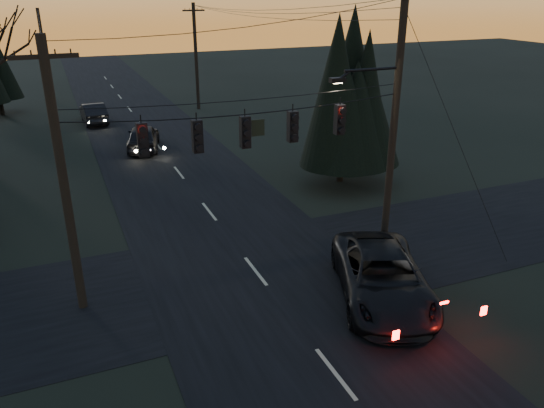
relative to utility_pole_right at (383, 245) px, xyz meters
name	(u,v)px	position (x,y,z in m)	size (l,w,h in m)	color
main_road	(188,184)	(-5.50, 10.00, 0.01)	(8.00, 120.00, 0.02)	black
cross_road	(256,271)	(-5.50, 0.00, 0.01)	(60.00, 7.00, 0.02)	black
utility_pole_right	(383,245)	(0.00, 0.00, 0.00)	(5.00, 0.30, 10.00)	black
utility_pole_left	(83,307)	(-11.50, 0.00, 0.00)	(1.80, 0.30, 8.50)	black
utility_pole_far_r	(199,109)	(0.00, 28.00, 0.00)	(1.80, 0.30, 8.50)	black
utility_pole_far_l	(52,102)	(-11.50, 36.00, 0.00)	(0.30, 0.30, 8.00)	black
span_signal_assembly	(247,130)	(-5.74, 0.00, 5.31)	(11.50, 0.44, 1.51)	black
evergreen_right	(344,93)	(2.17, 7.43, 4.68)	(3.99, 3.99, 8.17)	black
suv_near	(382,277)	(-2.30, -3.30, 0.82)	(2.72, 5.89, 1.64)	black
sedan_oncoming_a	(143,137)	(-6.47, 17.42, 0.79)	(1.87, 4.66, 1.59)	black
sedan_oncoming_b	(94,113)	(-8.70, 26.09, 0.75)	(1.59, 4.57, 1.51)	black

